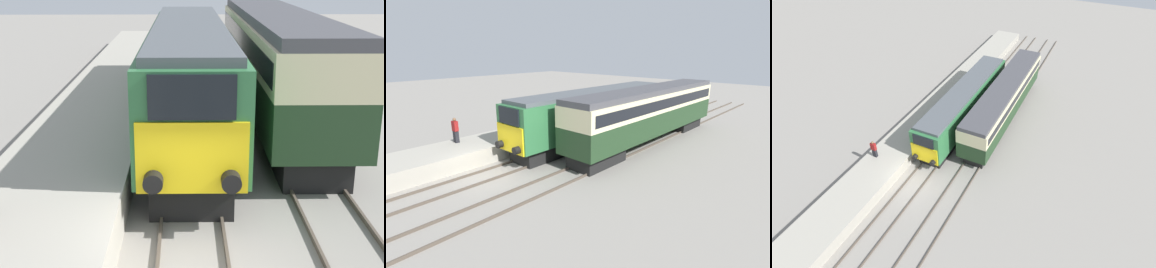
{
  "view_description": "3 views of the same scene",
  "coord_description": "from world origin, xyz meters",
  "views": [
    {
      "loc": [
        -0.16,
        -9.14,
        5.82
      ],
      "look_at": [
        0.0,
        1.86,
        2.36
      ],
      "focal_mm": 50.0,
      "sensor_mm": 36.0,
      "label": 1
    },
    {
      "loc": [
        14.34,
        -7.86,
        6.88
      ],
      "look_at": [
        1.7,
        5.86,
        1.6
      ],
      "focal_mm": 28.0,
      "sensor_mm": 36.0,
      "label": 2
    },
    {
      "loc": [
        10.78,
        -13.09,
        18.8
      ],
      "look_at": [
        1.7,
        5.86,
        1.6
      ],
      "focal_mm": 28.0,
      "sensor_mm": 36.0,
      "label": 3
    }
  ],
  "objects": [
    {
      "name": "platform_left",
      "position": [
        -3.3,
        8.0,
        0.51
      ],
      "size": [
        3.5,
        50.0,
        1.02
      ],
      "color": "#9E998C",
      "rests_on": "ground_plane"
    },
    {
      "name": "rails_near_track",
      "position": [
        0.0,
        5.0,
        0.07
      ],
      "size": [
        1.51,
        60.0,
        0.14
      ],
      "color": "#4C4238",
      "rests_on": "ground_plane"
    },
    {
      "name": "rails_far_track",
      "position": [
        3.4,
        5.0,
        0.07
      ],
      "size": [
        1.5,
        60.0,
        0.14
      ],
      "color": "#4C4238",
      "rests_on": "ground_plane"
    },
    {
      "name": "locomotive",
      "position": [
        0.0,
        9.65,
        2.24
      ],
      "size": [
        2.7,
        16.09,
        3.97
      ],
      "color": "black",
      "rests_on": "ground_plane"
    },
    {
      "name": "passenger_carriage",
      "position": [
        3.4,
        11.88,
        2.52
      ],
      "size": [
        2.75,
        16.68,
        4.19
      ],
      "color": "black",
      "rests_on": "ground_plane"
    }
  ]
}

